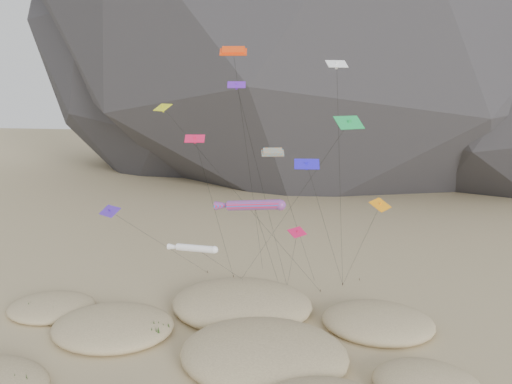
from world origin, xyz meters
TOP-DOWN VIEW (x-y plane):
  - dunes at (-0.53, 4.98)m, footprint 49.19×36.28m
  - dune_grass at (-1.08, 4.23)m, footprint 42.13×30.40m
  - kite_stakes at (1.86, 23.55)m, footprint 20.58×7.40m
  - rainbow_tube_kite at (1.44, 10.31)m, footprint 7.43×11.87m
  - white_tube_kite at (-4.73, 10.71)m, footprint 7.78×12.00m
  - orange_parafoil at (-0.51, 11.72)m, footprint 2.71×18.22m
  - multi_parafoil at (3.14, 13.33)m, footprint 4.99×13.43m
  - delta_kites at (3.19, 10.35)m, footprint 28.55×20.37m

SIDE VIEW (x-z plane):
  - kite_stakes at x=1.86m, z-range 0.00..0.30m
  - dunes at x=-0.53m, z-range -1.13..2.54m
  - dune_grass at x=-1.08m, z-range 0.10..1.57m
  - white_tube_kite at x=-4.73m, z-range 3.99..13.20m
  - rainbow_tube_kite at x=1.44m, z-range 6.35..20.72m
  - multi_parafoil at x=3.14m, z-range 8.77..27.67m
  - delta_kites at x=3.19m, z-range 4.67..32.09m
  - orange_parafoil at x=-0.51m, z-range 13.49..42.26m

